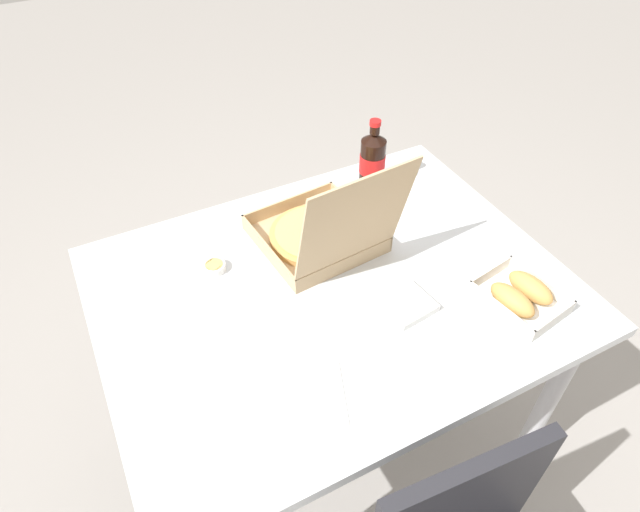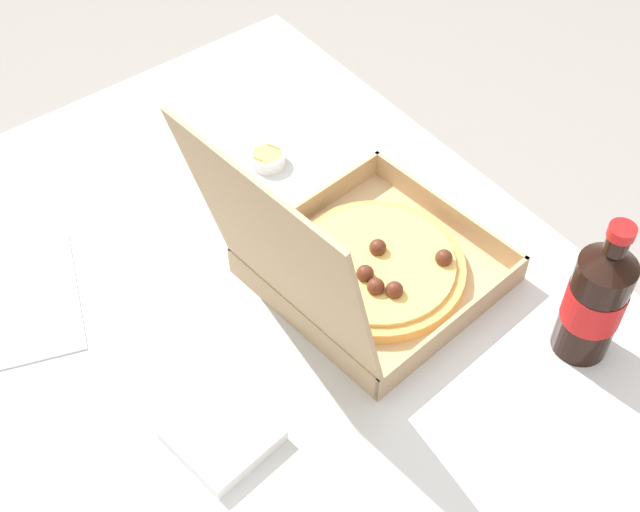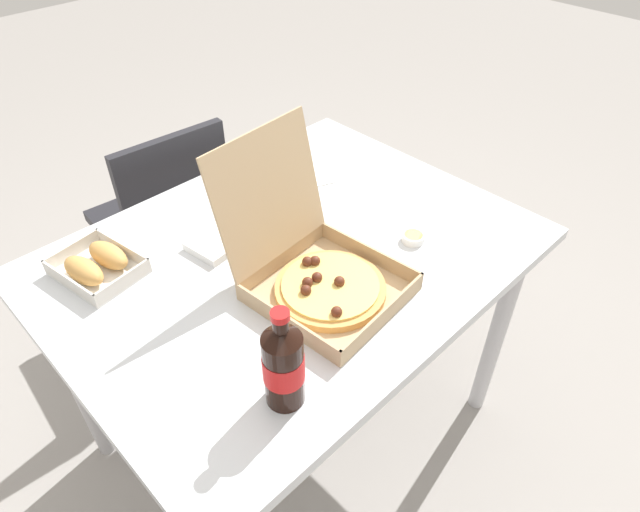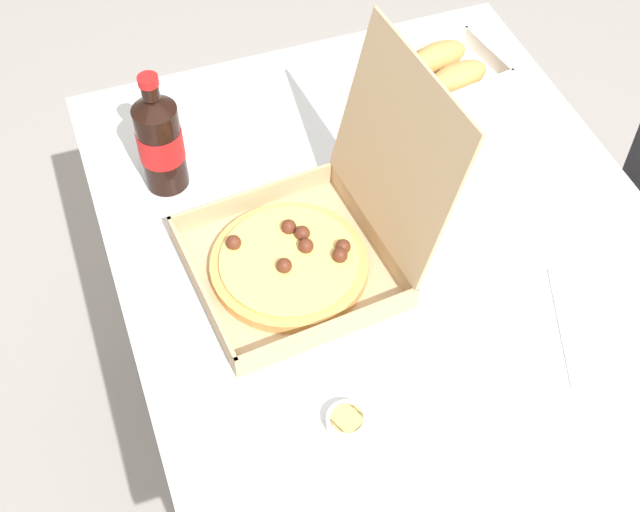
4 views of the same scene
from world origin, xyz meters
name	(u,v)px [view 1 (image 1 of 4)]	position (x,y,z in m)	size (l,w,h in m)	color
ground_plane	(329,436)	(0.00, 0.00, 0.00)	(10.00, 10.00, 0.00)	gray
dining_table	(332,310)	(0.00, 0.00, 0.66)	(1.12, 0.86, 0.74)	silver
pizza_box_open	(322,233)	(-0.04, -0.14, 0.79)	(0.32, 0.38, 0.33)	tan
bread_side_box	(521,295)	(-0.37, 0.25, 0.77)	(0.18, 0.21, 0.06)	white
cola_bottle	(372,161)	(-0.29, -0.30, 0.84)	(0.07, 0.07, 0.22)	black
paper_menu	(293,397)	(0.22, 0.24, 0.75)	(0.21, 0.15, 0.00)	white
napkin_pile	(406,304)	(-0.12, 0.14, 0.75)	(0.11, 0.11, 0.02)	white
dipping_sauce_cup	(214,267)	(0.24, -0.18, 0.76)	(0.06, 0.06, 0.02)	white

